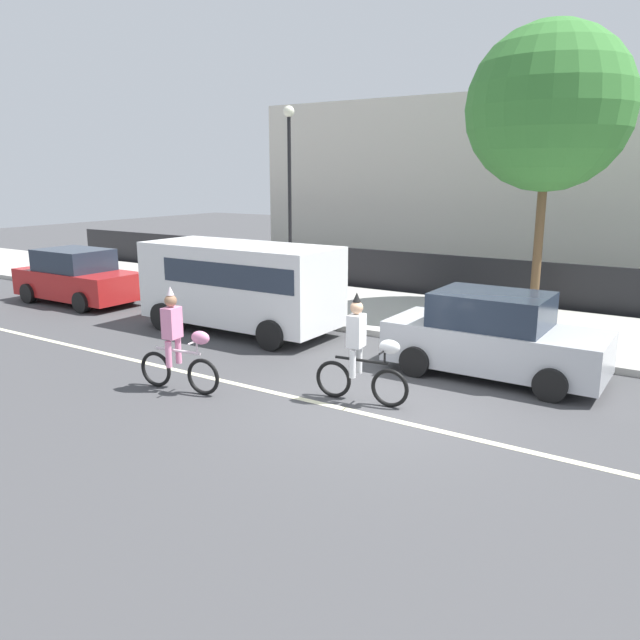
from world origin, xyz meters
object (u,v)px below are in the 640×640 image
parked_car_red (77,278)px  street_lamp_post (289,170)px  parade_cyclist_pink (178,346)px  parked_car_silver (494,337)px  parked_van_white (242,281)px  parade_cyclist_zebra (362,355)px

parked_car_red → street_lamp_post: size_ratio=0.70×
street_lamp_post → parade_cyclist_pink: bearing=-65.4°
parade_cyclist_pink → parked_car_red: parade_cyclist_pink is taller
parked_car_red → street_lamp_post: street_lamp_post is taller
parade_cyclist_pink → parked_car_silver: parade_cyclist_pink is taller
parked_van_white → street_lamp_post: street_lamp_post is taller
parked_van_white → parked_car_silver: parked_van_white is taller
parked_car_silver → parked_car_red: (-12.89, 0.12, 0.00)m
parked_car_silver → street_lamp_post: bearing=147.5°
parked_car_silver → parade_cyclist_pink: bearing=-138.6°
street_lamp_post → parade_cyclist_zebra: bearing=-48.2°
parked_car_silver → street_lamp_post: 10.98m
parked_car_red → street_lamp_post: 7.55m
parade_cyclist_zebra → parked_van_white: (-4.92, 2.75, 0.44)m
parade_cyclist_zebra → parked_car_red: size_ratio=0.47×
parade_cyclist_pink → parked_car_silver: size_ratio=0.47×
parade_cyclist_zebra → parked_van_white: bearing=150.8°
street_lamp_post → parked_van_white: bearing=-65.6°
parked_car_silver → parked_van_white: bearing=179.2°
parade_cyclist_pink → parked_car_red: (-8.42, 4.06, -0.06)m
parked_van_white → street_lamp_post: bearing=114.4°
parade_cyclist_pink → parked_van_white: bearing=114.9°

